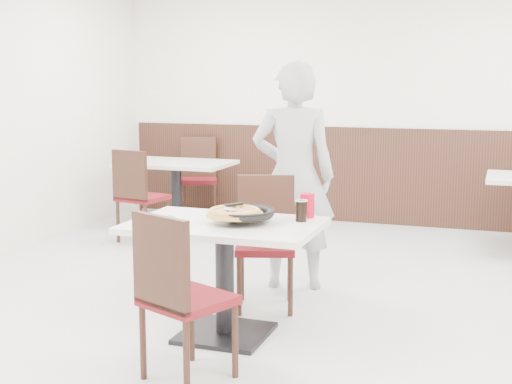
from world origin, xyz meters
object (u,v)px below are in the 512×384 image
(chair_near, at_px, (188,296))
(diner_person, at_px, (294,176))
(pizza, at_px, (234,214))
(chair_far, at_px, (265,244))
(side_plate, at_px, (167,220))
(bg_chair_left_near, at_px, (143,195))
(pizza_pan, at_px, (242,216))
(main_table, at_px, (225,280))
(red_cup, at_px, (307,205))
(cola_glass, at_px, (301,211))
(bg_table_left, at_px, (176,195))
(bg_chair_left_far, at_px, (199,179))

(chair_near, bearing_deg, diner_person, 112.24)
(chair_near, height_order, pizza, chair_near)
(chair_far, xyz_separation_m, side_plate, (-0.42, -0.73, 0.28))
(diner_person, bearing_deg, bg_chair_left_near, -42.30)
(chair_near, xyz_separation_m, pizza_pan, (0.05, 0.71, 0.32))
(main_table, relative_size, pizza_pan, 3.24)
(red_cup, relative_size, bg_chair_left_near, 0.17)
(diner_person, bearing_deg, chair_far, 72.91)
(main_table, xyz_separation_m, chair_far, (0.07, 0.62, 0.10))
(side_plate, xyz_separation_m, cola_glass, (0.80, 0.29, 0.06))
(pizza_pan, xyz_separation_m, red_cup, (0.34, 0.31, 0.04))
(chair_near, height_order, pizza_pan, chair_near)
(pizza_pan, distance_m, cola_glass, 0.38)
(cola_glass, height_order, diner_person, diner_person)
(cola_glass, relative_size, diner_person, 0.07)
(red_cup, xyz_separation_m, bg_chair_left_near, (-2.25, 1.92, -0.35))
(bg_chair_left_near, bearing_deg, chair_far, -29.44)
(main_table, bearing_deg, bg_chair_left_near, 128.55)
(cola_glass, bearing_deg, pizza, -150.80)
(chair_near, bearing_deg, main_table, 118.50)
(main_table, height_order, chair_far, chair_far)
(chair_far, bearing_deg, pizza, 73.47)
(main_table, relative_size, chair_far, 1.26)
(chair_far, bearing_deg, side_plate, 42.54)
(pizza, relative_size, red_cup, 2.24)
(chair_far, xyz_separation_m, cola_glass, (0.38, -0.43, 0.34))
(chair_far, distance_m, side_plate, 0.89)
(cola_glass, height_order, red_cup, red_cup)
(bg_table_left, distance_m, bg_chair_left_near, 0.67)
(pizza_pan, height_order, side_plate, pizza_pan)
(chair_near, xyz_separation_m, bg_chair_left_far, (-1.81, 4.26, 0.00))
(pizza, height_order, side_plate, pizza)
(cola_glass, bearing_deg, chair_near, -113.94)
(red_cup, bearing_deg, bg_chair_left_far, 124.23)
(main_table, relative_size, bg_table_left, 1.00)
(pizza, relative_size, cola_glass, 2.75)
(pizza_pan, bearing_deg, bg_table_left, 122.60)
(side_plate, xyz_separation_m, bg_chair_left_near, (-1.44, 2.36, -0.28))
(chair_near, distance_m, pizza, 0.75)
(bg_table_left, bearing_deg, cola_glass, -51.22)
(diner_person, bearing_deg, red_cup, 98.11)
(main_table, xyz_separation_m, bg_chair_left_far, (-1.75, 3.57, 0.10))
(bg_chair_left_near, bearing_deg, side_plate, -46.77)
(bg_chair_left_near, height_order, bg_chair_left_far, same)
(bg_chair_left_near, bearing_deg, pizza_pan, -37.69)
(pizza_pan, height_order, diner_person, diner_person)
(bg_table_left, relative_size, bg_chair_left_far, 1.26)
(pizza_pan, bearing_deg, pizza, -131.97)
(side_plate, bearing_deg, red_cup, 28.12)
(chair_far, relative_size, side_plate, 4.85)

